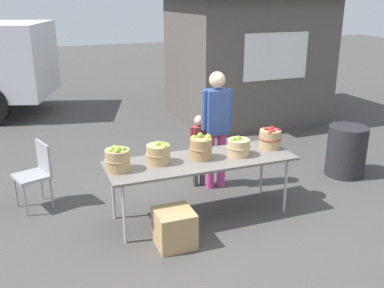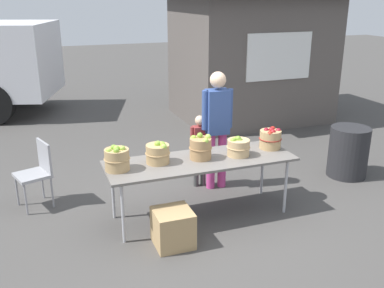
% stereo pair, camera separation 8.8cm
% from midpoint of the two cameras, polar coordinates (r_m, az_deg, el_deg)
% --- Properties ---
extents(ground_plane, '(40.00, 40.00, 0.00)m').
position_cam_midpoint_polar(ground_plane, '(5.57, 0.67, -9.25)').
color(ground_plane, '#474442').
extents(market_table, '(2.30, 0.76, 0.75)m').
position_cam_midpoint_polar(market_table, '(5.27, 0.70, -2.43)').
color(market_table, slate).
rests_on(market_table, ground).
extents(apple_basket_green_0, '(0.30, 0.30, 0.30)m').
position_cam_midpoint_polar(apple_basket_green_0, '(4.96, -10.21, -1.96)').
color(apple_basket_green_0, tan).
rests_on(apple_basket_green_0, market_table).
extents(apple_basket_green_1, '(0.30, 0.30, 0.27)m').
position_cam_midpoint_polar(apple_basket_green_1, '(5.12, -4.90, -1.20)').
color(apple_basket_green_1, tan).
rests_on(apple_basket_green_1, market_table).
extents(apple_basket_green_2, '(0.28, 0.28, 0.31)m').
position_cam_midpoint_polar(apple_basket_green_2, '(5.24, 0.70, -0.48)').
color(apple_basket_green_2, '#A87F51').
rests_on(apple_basket_green_2, market_table).
extents(apple_basket_green_3, '(0.29, 0.29, 0.25)m').
position_cam_midpoint_polar(apple_basket_green_3, '(5.38, 5.63, -0.34)').
color(apple_basket_green_3, tan).
rests_on(apple_basket_green_3, market_table).
extents(apple_basket_red_0, '(0.29, 0.29, 0.28)m').
position_cam_midpoint_polar(apple_basket_red_0, '(5.69, 9.75, 0.76)').
color(apple_basket_red_0, tan).
rests_on(apple_basket_red_0, market_table).
extents(vendor_adult, '(0.44, 0.24, 1.67)m').
position_cam_midpoint_polar(vendor_adult, '(6.00, 2.80, 2.98)').
color(vendor_adult, '#CC3F8C').
rests_on(vendor_adult, ground).
extents(child_customer, '(0.28, 0.14, 1.05)m').
position_cam_midpoint_polar(child_customer, '(6.14, 0.51, -0.15)').
color(child_customer, '#3F3F3F').
rests_on(child_customer, ground).
extents(food_kiosk, '(3.53, 2.94, 2.74)m').
position_cam_midpoint_polar(food_kiosk, '(9.77, 6.94, 11.54)').
color(food_kiosk, '#59514C').
rests_on(food_kiosk, ground).
extents(folding_chair, '(0.51, 0.51, 0.86)m').
position_cam_midpoint_polar(folding_chair, '(5.94, -20.10, -3.21)').
color(folding_chair, '#99999E').
rests_on(folding_chair, ground).
extents(trash_barrel, '(0.59, 0.59, 0.77)m').
position_cam_midpoint_polar(trash_barrel, '(7.00, 19.22, -0.86)').
color(trash_barrel, '#262628').
rests_on(trash_barrel, ground).
extents(produce_crate, '(0.41, 0.41, 0.41)m').
position_cam_midpoint_polar(produce_crate, '(4.88, -2.84, -10.92)').
color(produce_crate, tan).
rests_on(produce_crate, ground).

